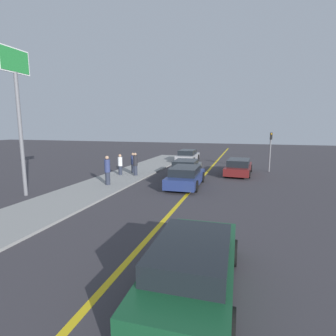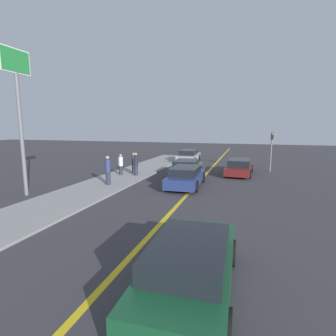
{
  "view_description": "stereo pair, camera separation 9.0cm",
  "coord_description": "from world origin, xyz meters",
  "px_view_note": "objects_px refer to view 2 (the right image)",
  "views": [
    {
      "loc": [
        3.05,
        2.63,
        3.74
      ],
      "look_at": [
        -0.74,
        15.15,
        1.64
      ],
      "focal_mm": 28.0,
      "sensor_mm": 36.0,
      "label": 1
    },
    {
      "loc": [
        3.14,
        2.65,
        3.74
      ],
      "look_at": [
        -0.74,
        15.15,
        1.64
      ],
      "focal_mm": 28.0,
      "sensor_mm": 36.0,
      "label": 2
    }
  ],
  "objects_px": {
    "car_far_distant": "(187,168)",
    "pedestrian_mid_group": "(121,164)",
    "car_near_right_lane": "(190,266)",
    "car_parked_left_lot": "(239,167)",
    "pedestrian_near_curb": "(108,170)",
    "car_oncoming_far": "(189,156)",
    "pedestrian_far_standing": "(136,164)",
    "pedestrian_by_sign": "(134,163)",
    "car_ahead_center": "(186,177)",
    "traffic_light": "(271,147)",
    "roadside_sign": "(18,90)"
  },
  "relations": [
    {
      "from": "car_far_distant",
      "to": "pedestrian_mid_group",
      "type": "distance_m",
      "value": 4.97
    },
    {
      "from": "car_near_right_lane",
      "to": "car_parked_left_lot",
      "type": "xyz_separation_m",
      "value": [
        0.48,
        15.48,
        -0.06
      ]
    },
    {
      "from": "car_parked_left_lot",
      "to": "pedestrian_near_curb",
      "type": "distance_m",
      "value": 10.13
    },
    {
      "from": "car_oncoming_far",
      "to": "pedestrian_far_standing",
      "type": "xyz_separation_m",
      "value": [
        -1.96,
        -9.05,
        0.32
      ]
    },
    {
      "from": "pedestrian_by_sign",
      "to": "pedestrian_far_standing",
      "type": "bearing_deg",
      "value": -57.48
    },
    {
      "from": "car_ahead_center",
      "to": "pedestrian_by_sign",
      "type": "xyz_separation_m",
      "value": [
        -4.93,
        2.98,
        0.27
      ]
    },
    {
      "from": "pedestrian_mid_group",
      "to": "pedestrian_far_standing",
      "type": "bearing_deg",
      "value": 5.27
    },
    {
      "from": "pedestrian_mid_group",
      "to": "pedestrian_by_sign",
      "type": "distance_m",
      "value": 1.25
    },
    {
      "from": "car_far_distant",
      "to": "traffic_light",
      "type": "distance_m",
      "value": 7.32
    },
    {
      "from": "pedestrian_near_curb",
      "to": "car_far_distant",
      "type": "bearing_deg",
      "value": 50.58
    },
    {
      "from": "pedestrian_near_curb",
      "to": "car_parked_left_lot",
      "type": "bearing_deg",
      "value": 40.54
    },
    {
      "from": "pedestrian_by_sign",
      "to": "pedestrian_near_curb",
      "type": "bearing_deg",
      "value": -86.62
    },
    {
      "from": "car_ahead_center",
      "to": "pedestrian_mid_group",
      "type": "relative_size",
      "value": 2.92
    },
    {
      "from": "pedestrian_near_curb",
      "to": "pedestrian_far_standing",
      "type": "distance_m",
      "value": 3.42
    },
    {
      "from": "car_oncoming_far",
      "to": "traffic_light",
      "type": "distance_m",
      "value": 8.8
    },
    {
      "from": "car_oncoming_far",
      "to": "pedestrian_near_curb",
      "type": "relative_size",
      "value": 2.48
    },
    {
      "from": "car_ahead_center",
      "to": "car_far_distant",
      "type": "xyz_separation_m",
      "value": [
        -0.74,
        3.35,
        -0.02
      ]
    },
    {
      "from": "roadside_sign",
      "to": "car_far_distant",
      "type": "bearing_deg",
      "value": 48.44
    },
    {
      "from": "traffic_light",
      "to": "car_ahead_center",
      "type": "bearing_deg",
      "value": -127.46
    },
    {
      "from": "car_far_distant",
      "to": "car_parked_left_lot",
      "type": "height_order",
      "value": "car_far_distant"
    },
    {
      "from": "car_far_distant",
      "to": "pedestrian_mid_group",
      "type": "bearing_deg",
      "value": -164.9
    },
    {
      "from": "pedestrian_near_curb",
      "to": "pedestrian_by_sign",
      "type": "height_order",
      "value": "pedestrian_near_curb"
    },
    {
      "from": "pedestrian_far_standing",
      "to": "roadside_sign",
      "type": "bearing_deg",
      "value": -118.22
    },
    {
      "from": "roadside_sign",
      "to": "car_parked_left_lot",
      "type": "bearing_deg",
      "value": 42.08
    },
    {
      "from": "car_oncoming_far",
      "to": "roadside_sign",
      "type": "height_order",
      "value": "roadside_sign"
    },
    {
      "from": "car_ahead_center",
      "to": "pedestrian_by_sign",
      "type": "relative_size",
      "value": 2.91
    },
    {
      "from": "traffic_light",
      "to": "car_oncoming_far",
      "type": "bearing_deg",
      "value": 152.79
    },
    {
      "from": "pedestrian_near_curb",
      "to": "pedestrian_mid_group",
      "type": "distance_m",
      "value": 3.39
    },
    {
      "from": "car_near_right_lane",
      "to": "traffic_light",
      "type": "height_order",
      "value": "traffic_light"
    },
    {
      "from": "car_ahead_center",
      "to": "pedestrian_by_sign",
      "type": "bearing_deg",
      "value": 147.03
    },
    {
      "from": "traffic_light",
      "to": "pedestrian_mid_group",
      "type": "bearing_deg",
      "value": -154.5
    },
    {
      "from": "car_far_distant",
      "to": "pedestrian_by_sign",
      "type": "relative_size",
      "value": 2.69
    },
    {
      "from": "car_ahead_center",
      "to": "pedestrian_near_curb",
      "type": "bearing_deg",
      "value": -164.82
    },
    {
      "from": "car_near_right_lane",
      "to": "pedestrian_near_curb",
      "type": "bearing_deg",
      "value": 127.35
    },
    {
      "from": "car_near_right_lane",
      "to": "pedestrian_by_sign",
      "type": "distance_m",
      "value": 15.27
    },
    {
      "from": "pedestrian_by_sign",
      "to": "traffic_light",
      "type": "distance_m",
      "value": 11.16
    },
    {
      "from": "car_oncoming_far",
      "to": "pedestrian_by_sign",
      "type": "bearing_deg",
      "value": -109.01
    },
    {
      "from": "pedestrian_by_sign",
      "to": "traffic_light",
      "type": "bearing_deg",
      "value": 21.5
    },
    {
      "from": "car_far_distant",
      "to": "car_ahead_center",
      "type": "bearing_deg",
      "value": -79.78
    },
    {
      "from": "car_far_distant",
      "to": "car_oncoming_far",
      "type": "relative_size",
      "value": 0.93
    },
    {
      "from": "car_parked_left_lot",
      "to": "pedestrian_mid_group",
      "type": "height_order",
      "value": "pedestrian_mid_group"
    },
    {
      "from": "pedestrian_by_sign",
      "to": "car_parked_left_lot",
      "type": "bearing_deg",
      "value": 15.28
    },
    {
      "from": "car_oncoming_far",
      "to": "pedestrian_near_curb",
      "type": "xyz_separation_m",
      "value": [
        -2.35,
        -12.45,
        0.39
      ]
    },
    {
      "from": "car_far_distant",
      "to": "traffic_light",
      "type": "bearing_deg",
      "value": 28.75
    },
    {
      "from": "pedestrian_by_sign",
      "to": "car_near_right_lane",
      "type": "bearing_deg",
      "value": -60.66
    },
    {
      "from": "pedestrian_mid_group",
      "to": "traffic_light",
      "type": "xyz_separation_m",
      "value": [
        10.88,
        5.19,
        1.14
      ]
    },
    {
      "from": "pedestrian_mid_group",
      "to": "pedestrian_by_sign",
      "type": "height_order",
      "value": "pedestrian_by_sign"
    },
    {
      "from": "car_ahead_center",
      "to": "pedestrian_mid_group",
      "type": "xyz_separation_m",
      "value": [
        -5.48,
        1.86,
        0.26
      ]
    },
    {
      "from": "car_ahead_center",
      "to": "pedestrian_far_standing",
      "type": "bearing_deg",
      "value": 153.49
    },
    {
      "from": "car_parked_left_lot",
      "to": "pedestrian_mid_group",
      "type": "distance_m",
      "value": 9.12
    }
  ]
}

